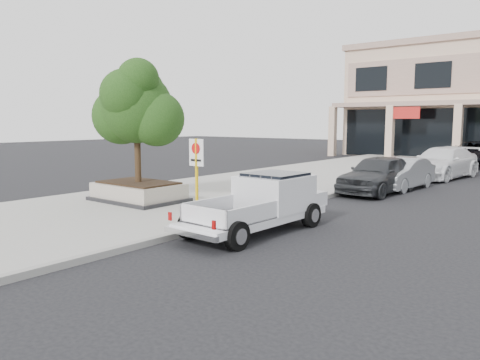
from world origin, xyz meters
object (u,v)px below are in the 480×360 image
planter_tree (142,108)px  no_parking_sign (197,167)px  planter (139,192)px  pickup_truck (255,204)px  curb_car_a (378,174)px  curb_car_d (475,154)px  curb_car_b (401,174)px  curb_car_c (442,163)px

planter_tree → no_parking_sign: 4.06m
planter → planter_tree: bearing=49.0°
planter → pickup_truck: bearing=-7.5°
curb_car_a → curb_car_d: 14.99m
no_parking_sign → curb_car_b: (2.20, 10.43, -0.95)m
planter → planter_tree: planter_tree is taller
planter → curb_car_a: bearing=55.2°
planter → curb_car_d: bearing=75.6°
no_parking_sign → curb_car_c: no_parking_sign is taller
planter → curb_car_d: (5.89, 22.90, 0.35)m
curb_car_b → curb_car_a: bearing=-97.4°
pickup_truck → curb_car_b: bearing=91.0°
curb_car_a → curb_car_c: size_ratio=0.84×
curb_car_b → curb_car_d: 13.29m
planter → no_parking_sign: no_parking_sign is taller
planter → pickup_truck: pickup_truck is taller
curb_car_b → curb_car_c: 5.38m
pickup_truck → curb_car_a: curb_car_a is taller
planter_tree → pickup_truck: 6.25m
planter_tree → no_parking_sign: (3.52, -0.97, -1.78)m
planter → curb_car_b: 11.26m
curb_car_a → planter_tree: bearing=-122.5°
curb_car_d → curb_car_a: bearing=-90.9°
no_parking_sign → curb_car_c: (2.39, 15.81, -0.83)m
curb_car_c → curb_car_b: bearing=-84.2°
planter → planter_tree: size_ratio=0.80×
planter_tree → curb_car_a: planter_tree is taller
curb_car_b → curb_car_d: curb_car_d is taller
no_parking_sign → curb_car_d: 23.84m
planter_tree → curb_car_d: planter_tree is taller
curb_car_a → no_parking_sign: bearing=-99.8°
no_parking_sign → curb_car_c: size_ratio=0.42×
planter → curb_car_c: 16.17m
curb_car_b → curb_car_d: bearing=93.8°
planter → curb_car_d: 23.65m
pickup_truck → curb_car_b: 10.37m
curb_car_b → curb_car_c: (0.18, 5.37, 0.12)m
planter_tree → curb_car_a: bearing=55.3°
planter → planter_tree: (0.13, 0.15, 2.94)m
planter → curb_car_c: (6.04, 14.99, 0.32)m
curb_car_a → curb_car_d: curb_car_d is taller
pickup_truck → planter_tree: bearing=172.6°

